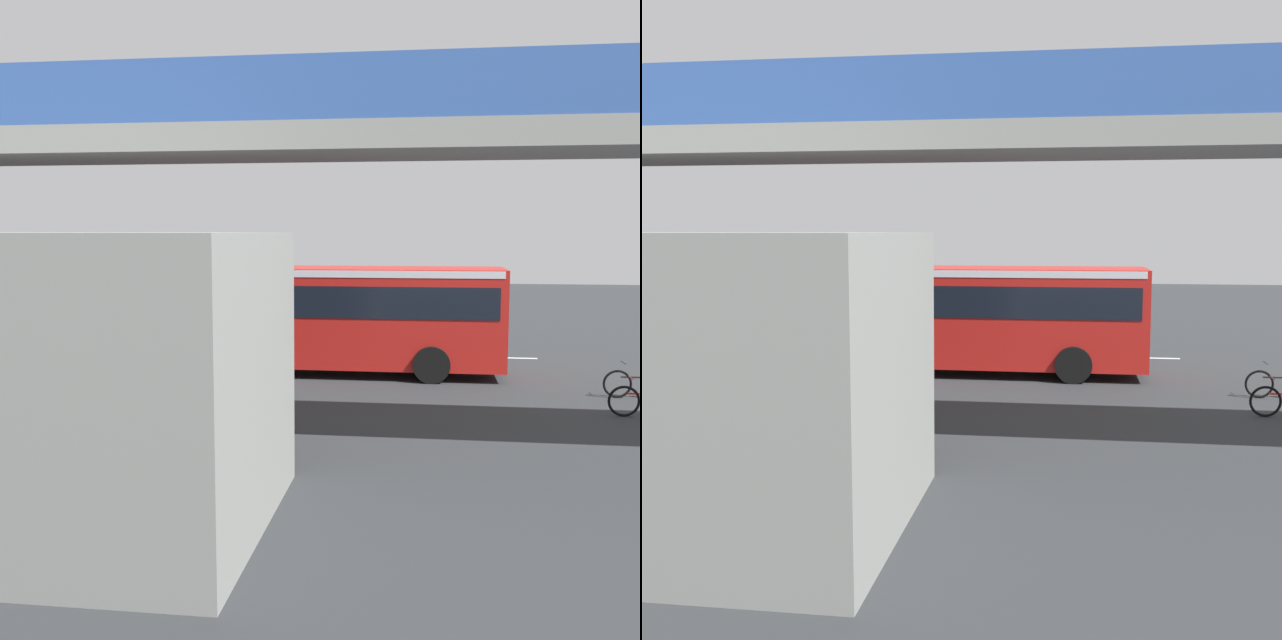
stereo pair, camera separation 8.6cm
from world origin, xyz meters
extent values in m
plane|color=#2D3033|center=(0.00, 0.00, 0.00)|extent=(80.00, 80.00, 0.00)
cube|color=red|center=(0.20, 1.20, 1.72)|extent=(11.50, 2.55, 2.86)
cube|color=black|center=(0.20, 1.20, 2.23)|extent=(11.04, 2.59, 0.90)
cube|color=white|center=(0.20, 1.20, 3.03)|extent=(11.27, 2.58, 0.20)
cube|color=black|center=(5.97, 1.20, 2.06)|extent=(0.04, 2.24, 1.20)
cylinder|color=black|center=(3.88, 2.48, 0.52)|extent=(1.04, 0.30, 1.04)
cylinder|color=black|center=(3.88, -0.07, 0.52)|extent=(1.04, 0.30, 1.04)
cylinder|color=black|center=(-3.48, 2.48, 0.52)|extent=(1.04, 0.30, 1.04)
cylinder|color=black|center=(-3.48, -0.07, 0.52)|extent=(1.04, 0.30, 1.04)
cylinder|color=black|center=(5.85, 7.20, 0.34)|extent=(0.68, 0.22, 0.68)
cylinder|color=black|center=(5.85, 5.25, 0.34)|extent=(0.68, 0.22, 0.68)
torus|color=black|center=(-7.82, 5.84, 0.36)|extent=(0.72, 0.06, 0.72)
cylinder|color=red|center=(-7.95, 5.84, 0.91)|extent=(0.02, 0.44, 0.02)
torus|color=black|center=(-8.16, 3.75, 0.36)|extent=(0.72, 0.06, 0.72)
cube|color=black|center=(-8.68, 3.75, 0.54)|extent=(0.89, 0.04, 0.04)
cylinder|color=black|center=(-8.28, 3.75, 0.91)|extent=(0.02, 0.44, 0.02)
cylinder|color=#2D2D38|center=(6.91, -2.28, 0.42)|extent=(0.32, 0.32, 0.85)
cylinder|color=navy|center=(6.91, -2.28, 1.20)|extent=(0.38, 0.38, 0.70)
sphere|color=tan|center=(6.91, -2.28, 1.68)|extent=(0.22, 0.22, 0.22)
cylinder|color=slate|center=(7.60, -3.79, 1.40)|extent=(0.08, 0.08, 2.80)
cube|color=red|center=(7.60, -3.79, 2.50)|extent=(0.04, 0.60, 0.60)
cube|color=silver|center=(-6.00, -2.27, 0.00)|extent=(2.00, 0.20, 0.01)
cube|color=silver|center=(-2.00, -2.27, 0.00)|extent=(2.00, 0.20, 0.01)
cube|color=silver|center=(2.00, -2.27, 0.00)|extent=(2.00, 0.20, 0.01)
cube|color=silver|center=(6.00, -2.27, 0.00)|extent=(2.00, 0.20, 0.01)
cube|color=gray|center=(0.00, 9.30, 5.87)|extent=(31.98, 2.60, 0.50)
cube|color=#3359A5|center=(0.00, 8.05, 6.67)|extent=(31.98, 0.08, 1.10)
cube|color=#3359A5|center=(0.00, 10.55, 6.67)|extent=(31.98, 0.08, 1.10)
cube|color=#192333|center=(3.39, 11.16, 1.89)|extent=(7.65, 0.04, 2.94)
camera|label=1|loc=(-3.34, 24.05, 4.22)|focal=43.70mm
camera|label=2|loc=(-3.43, 24.04, 4.22)|focal=43.70mm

